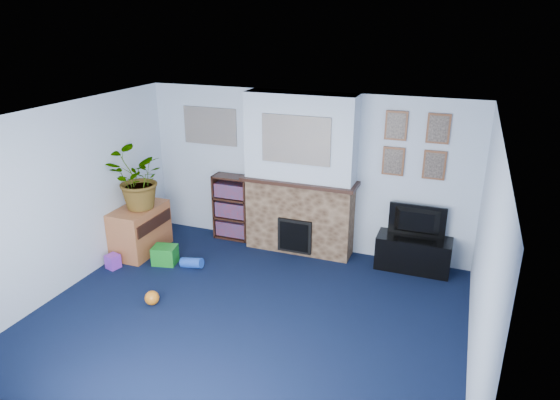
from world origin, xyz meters
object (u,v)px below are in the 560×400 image
at_px(tv_stand, 413,254).
at_px(sideboard, 140,230).
at_px(television, 416,222).
at_px(bookshelf, 232,208).

bearing_deg(tv_stand, sideboard, -167.47).
bearing_deg(television, sideboard, 12.93).
xyz_separation_m(bookshelf, sideboard, (-1.09, -0.95, -0.15)).
bearing_deg(television, tv_stand, 90.12).
distance_m(television, sideboard, 4.06).
distance_m(television, bookshelf, 2.87).
height_order(television, bookshelf, bookshelf).
height_order(tv_stand, bookshelf, bookshelf).
relative_size(bookshelf, sideboard, 1.14).
relative_size(tv_stand, bookshelf, 0.97).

